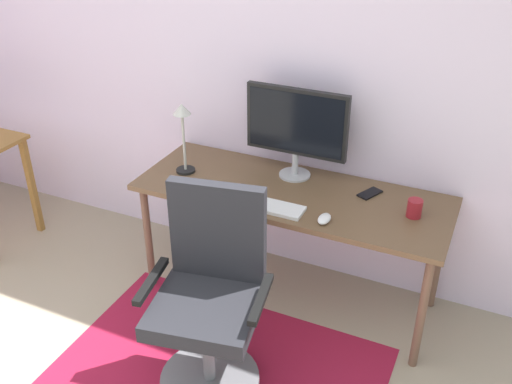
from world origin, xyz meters
The scene contains 10 objects.
wall_back centered at (0.00, 2.20, 1.30)m, with size 6.00×0.10×2.60m, color silver.
area_rug centered at (0.24, 1.10, 0.00)m, with size 1.62×1.05×0.01m, color maroon.
desk centered at (0.34, 1.81, 0.65)m, with size 1.72×0.64×0.71m.
monitor centered at (0.29, 1.99, 1.03)m, with size 0.58×0.18×0.52m.
keyboard centered at (0.27, 1.60, 0.72)m, with size 0.43×0.13×0.02m, color white.
computer_mouse centered at (0.60, 1.59, 0.73)m, with size 0.06×0.10×0.03m, color white.
coffee_cup centered at (0.99, 1.83, 0.76)m, with size 0.08×0.08×0.09m, color maroon.
cell_phone centered at (0.73, 1.96, 0.72)m, with size 0.07×0.14×0.01m, color black.
desk_lamp centered at (-0.31, 1.78, 1.00)m, with size 0.11×0.11×0.41m.
office_chair centered at (0.23, 1.06, 0.45)m, with size 0.61×0.56×1.03m.
Camera 1 is at (1.30, -0.75, 2.25)m, focal length 40.35 mm.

